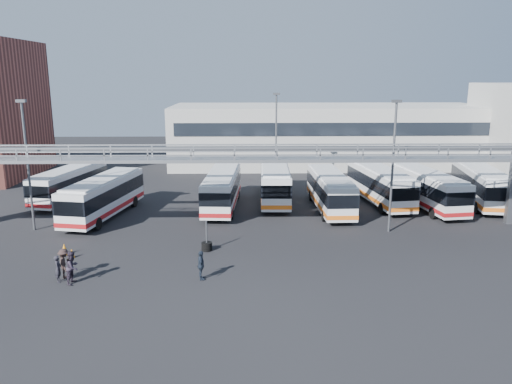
{
  "coord_description": "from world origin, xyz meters",
  "views": [
    {
      "loc": [
        0.8,
        -30.19,
        11.97
      ],
      "look_at": [
        1.55,
        6.0,
        3.48
      ],
      "focal_mm": 35.0,
      "sensor_mm": 36.0,
      "label": 1
    }
  ],
  "objects_px": {
    "pedestrian_c": "(64,263)",
    "cone_left": "(72,253)",
    "bus_4": "(222,188)",
    "cone_right": "(64,249)",
    "pedestrian_d": "(201,265)",
    "light_pole_mid": "(393,160)",
    "tire_stack": "(207,246)",
    "pedestrian_a": "(58,269)",
    "bus_8": "(427,188)",
    "light_pole_left": "(27,159)",
    "bus_9": "(481,184)",
    "bus_5": "(275,182)",
    "bus_2": "(103,195)",
    "light_pole_back": "(276,136)",
    "pedestrian_b": "(73,267)",
    "bus_7": "(380,184)",
    "bus_6": "(330,190)",
    "bus_1": "(70,183)"
  },
  "relations": [
    {
      "from": "pedestrian_c",
      "to": "cone_left",
      "type": "distance_m",
      "value": 3.58
    },
    {
      "from": "light_pole_back",
      "to": "bus_2",
      "type": "xyz_separation_m",
      "value": [
        -15.44,
        -10.34,
        -3.82
      ]
    },
    {
      "from": "bus_1",
      "to": "bus_7",
      "type": "xyz_separation_m",
      "value": [
        29.86,
        -1.69,
        0.1
      ]
    },
    {
      "from": "light_pole_mid",
      "to": "tire_stack",
      "type": "bearing_deg",
      "value": -163.74
    },
    {
      "from": "bus_8",
      "to": "cone_left",
      "type": "relative_size",
      "value": 18.57
    },
    {
      "from": "bus_4",
      "to": "tire_stack",
      "type": "xyz_separation_m",
      "value": [
        -0.58,
        -11.41,
        -1.53
      ]
    },
    {
      "from": "light_pole_left",
      "to": "light_pole_mid",
      "type": "height_order",
      "value": "same"
    },
    {
      "from": "bus_7",
      "to": "bus_9",
      "type": "distance_m",
      "value": 9.55
    },
    {
      "from": "bus_2",
      "to": "pedestrian_d",
      "type": "height_order",
      "value": "bus_2"
    },
    {
      "from": "pedestrian_d",
      "to": "cone_right",
      "type": "relative_size",
      "value": 2.27
    },
    {
      "from": "bus_2",
      "to": "light_pole_left",
      "type": "bearing_deg",
      "value": -130.5
    },
    {
      "from": "bus_4",
      "to": "cone_right",
      "type": "height_order",
      "value": "bus_4"
    },
    {
      "from": "pedestrian_c",
      "to": "tire_stack",
      "type": "xyz_separation_m",
      "value": [
        8.21,
        4.66,
        -0.56
      ]
    },
    {
      "from": "bus_1",
      "to": "cone_right",
      "type": "xyz_separation_m",
      "value": [
        4.7,
        -15.21,
        -1.4
      ]
    },
    {
      "from": "pedestrian_a",
      "to": "pedestrian_b",
      "type": "relative_size",
      "value": 0.82
    },
    {
      "from": "bus_5",
      "to": "pedestrian_c",
      "type": "relative_size",
      "value": 6.31
    },
    {
      "from": "pedestrian_a",
      "to": "pedestrian_d",
      "type": "height_order",
      "value": "pedestrian_d"
    },
    {
      "from": "light_pole_mid",
      "to": "pedestrian_d",
      "type": "bearing_deg",
      "value": -146.64
    },
    {
      "from": "bus_9",
      "to": "cone_left",
      "type": "bearing_deg",
      "value": -149.05
    },
    {
      "from": "cone_left",
      "to": "bus_7",
      "type": "bearing_deg",
      "value": 30.0
    },
    {
      "from": "bus_5",
      "to": "bus_2",
      "type": "bearing_deg",
      "value": -158.97
    },
    {
      "from": "pedestrian_a",
      "to": "tire_stack",
      "type": "bearing_deg",
      "value": -67.66
    },
    {
      "from": "bus_9",
      "to": "tire_stack",
      "type": "height_order",
      "value": "bus_9"
    },
    {
      "from": "bus_1",
      "to": "pedestrian_c",
      "type": "bearing_deg",
      "value": -60.52
    },
    {
      "from": "bus_4",
      "to": "bus_9",
      "type": "distance_m",
      "value": 24.48
    },
    {
      "from": "light_pole_left",
      "to": "bus_5",
      "type": "height_order",
      "value": "light_pole_left"
    },
    {
      "from": "bus_4",
      "to": "pedestrian_b",
      "type": "relative_size",
      "value": 5.75
    },
    {
      "from": "light_pole_mid",
      "to": "bus_4",
      "type": "height_order",
      "value": "light_pole_mid"
    },
    {
      "from": "light_pole_back",
      "to": "bus_6",
      "type": "height_order",
      "value": "light_pole_back"
    },
    {
      "from": "light_pole_mid",
      "to": "bus_4",
      "type": "bearing_deg",
      "value": 151.24
    },
    {
      "from": "pedestrian_c",
      "to": "bus_8",
      "type": "bearing_deg",
      "value": -82.1
    },
    {
      "from": "cone_left",
      "to": "light_pole_back",
      "type": "bearing_deg",
      "value": 53.64
    },
    {
      "from": "bus_7",
      "to": "cone_right",
      "type": "xyz_separation_m",
      "value": [
        -25.16,
        -13.52,
        -1.5
      ]
    },
    {
      "from": "bus_7",
      "to": "bus_8",
      "type": "height_order",
      "value": "bus_7"
    },
    {
      "from": "pedestrian_a",
      "to": "cone_left",
      "type": "xyz_separation_m",
      "value": [
        -0.59,
        4.0,
        -0.5
      ]
    },
    {
      "from": "light_pole_left",
      "to": "cone_right",
      "type": "height_order",
      "value": "light_pole_left"
    },
    {
      "from": "light_pole_mid",
      "to": "pedestrian_d",
      "type": "xyz_separation_m",
      "value": [
        -13.91,
        -9.15,
        -4.82
      ]
    },
    {
      "from": "pedestrian_a",
      "to": "pedestrian_d",
      "type": "distance_m",
      "value": 8.44
    },
    {
      "from": "light_pole_left",
      "to": "pedestrian_c",
      "type": "height_order",
      "value": "light_pole_left"
    },
    {
      "from": "pedestrian_b",
      "to": "pedestrian_d",
      "type": "distance_m",
      "value": 7.5
    },
    {
      "from": "bus_5",
      "to": "tire_stack",
      "type": "height_order",
      "value": "bus_5"
    },
    {
      "from": "light_pole_left",
      "to": "bus_9",
      "type": "height_order",
      "value": "light_pole_left"
    },
    {
      "from": "pedestrian_c",
      "to": "pedestrian_d",
      "type": "bearing_deg",
      "value": -114.93
    },
    {
      "from": "tire_stack",
      "to": "bus_9",
      "type": "bearing_deg",
      "value": 26.72
    },
    {
      "from": "bus_6",
      "to": "pedestrian_c",
      "type": "distance_m",
      "value": 24.04
    },
    {
      "from": "light_pole_mid",
      "to": "bus_9",
      "type": "height_order",
      "value": "light_pole_mid"
    },
    {
      "from": "light_pole_mid",
      "to": "bus_8",
      "type": "xyz_separation_m",
      "value": [
        5.46,
        7.14,
        -3.84
      ]
    },
    {
      "from": "bus_9",
      "to": "pedestrian_b",
      "type": "distance_m",
      "value": 37.17
    },
    {
      "from": "bus_6",
      "to": "tire_stack",
      "type": "height_order",
      "value": "bus_6"
    },
    {
      "from": "bus_2",
      "to": "tire_stack",
      "type": "xyz_separation_m",
      "value": [
        9.48,
        -8.72,
        -1.55
      ]
    }
  ]
}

